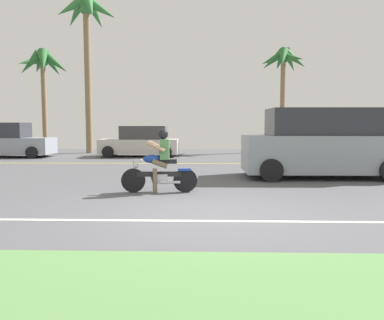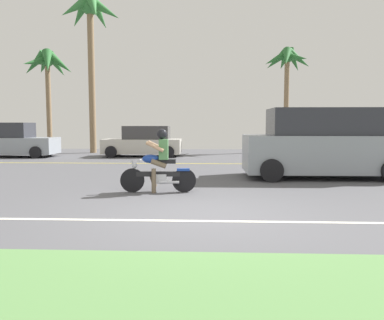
{
  "view_description": "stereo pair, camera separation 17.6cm",
  "coord_description": "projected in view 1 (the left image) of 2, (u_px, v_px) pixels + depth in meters",
  "views": [
    {
      "loc": [
        0.01,
        -6.72,
        1.58
      ],
      "look_at": [
        -0.3,
        3.81,
        0.61
      ],
      "focal_mm": 36.24,
      "sensor_mm": 36.0,
      "label": 1
    },
    {
      "loc": [
        0.18,
        -6.71,
        1.58
      ],
      "look_at": [
        -0.3,
        3.81,
        0.61
      ],
      "focal_mm": 36.24,
      "sensor_mm": 36.0,
      "label": 2
    }
  ],
  "objects": [
    {
      "name": "palm_tree_1",
      "position": [
        87.0,
        22.0,
        20.92
      ],
      "size": [
        3.36,
        3.36,
        8.64
      ],
      "color": "#846B4C",
      "rests_on": "ground"
    },
    {
      "name": "motorcyclist",
      "position": [
        160.0,
        166.0,
        9.0
      ],
      "size": [
        1.77,
        0.58,
        1.48
      ],
      "color": "black",
      "rests_on": "ground"
    },
    {
      "name": "lane_line_near",
      "position": [
        203.0,
        221.0,
        6.35
      ],
      "size": [
        50.4,
        0.12,
        0.01
      ],
      "primitive_type": "cube",
      "color": "silver",
      "rests_on": "ground"
    },
    {
      "name": "ground",
      "position": [
        203.0,
        188.0,
        9.82
      ],
      "size": [
        56.0,
        30.0,
        0.04
      ],
      "primitive_type": "cube",
      "color": "#545459"
    },
    {
      "name": "suv_nearby",
      "position": [
        322.0,
        144.0,
        11.53
      ],
      "size": [
        4.75,
        2.18,
        2.05
      ],
      "color": "#8C939E",
      "rests_on": "ground"
    },
    {
      "name": "palm_tree_2",
      "position": [
        283.0,
        64.0,
        22.04
      ],
      "size": [
        2.87,
        2.86,
        5.98
      ],
      "color": "#846B4C",
      "rests_on": "ground"
    },
    {
      "name": "parked_car_1",
      "position": [
        141.0,
        142.0,
        19.13
      ],
      "size": [
        3.83,
        1.91,
        1.5
      ],
      "color": "beige",
      "rests_on": "ground"
    },
    {
      "name": "lane_line_far",
      "position": [
        203.0,
        164.0,
        15.63
      ],
      "size": [
        50.4,
        0.12,
        0.01
      ],
      "primitive_type": "cube",
      "color": "yellow",
      "rests_on": "ground"
    },
    {
      "name": "parked_car_0",
      "position": [
        4.0,
        141.0,
        18.73
      ],
      "size": [
        4.52,
        1.96,
        1.67
      ],
      "color": "#8C939E",
      "rests_on": "ground"
    },
    {
      "name": "palm_tree_0",
      "position": [
        42.0,
        67.0,
        22.56
      ],
      "size": [
        3.14,
        3.06,
        5.94
      ],
      "color": "#846B4C",
      "rests_on": "ground"
    }
  ]
}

